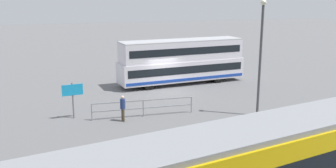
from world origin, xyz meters
name	(u,v)px	position (x,y,z in m)	size (l,w,h in m)	color
ground_plane	(167,92)	(0.00, 0.00, 0.00)	(160.00, 160.00, 0.00)	slate
double_decker_bus	(182,61)	(-2.10, -2.48, 1.95)	(11.30, 3.60, 3.82)	silver
pedestrian_near_railing	(123,107)	(4.73, 6.01, 0.93)	(0.34, 0.36, 1.62)	#4C3F2D
pedestrian_railing	(143,105)	(3.32, 5.49, 0.73)	(6.49, 0.37, 1.08)	gray
info_sign	(73,94)	(7.56, 4.53, 1.60)	(1.29, 0.22, 2.28)	slate
street_lamp	(261,50)	(-3.69, 7.50, 4.23)	(0.36, 0.36, 7.28)	#4C4C51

